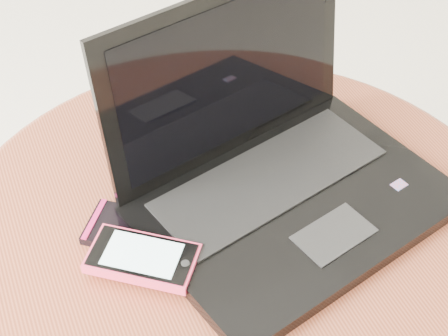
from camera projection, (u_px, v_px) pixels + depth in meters
name	position (u px, v px, depth m)	size (l,w,h in m)	color
table	(238.00, 295.00, 0.88)	(0.70, 0.70, 0.56)	#4F1E0D
laptop	(276.00, 168.00, 0.82)	(0.40, 0.35, 0.23)	black
phone_black	(139.00, 231.00, 0.79)	(0.13, 0.12, 0.01)	black
phone_pink	(143.00, 258.00, 0.75)	(0.13, 0.12, 0.01)	#E63659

